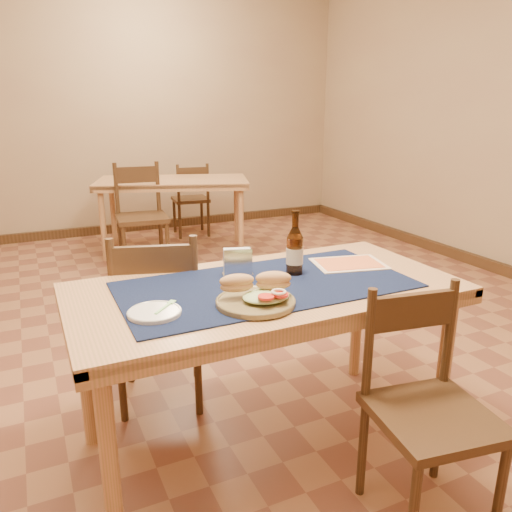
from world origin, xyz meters
name	(u,v)px	position (x,y,z in m)	size (l,w,h in m)	color
room	(199,119)	(0.00, 0.00, 1.40)	(6.04, 7.04, 2.84)	#8F5D3E
main_table	(266,304)	(0.00, -0.80, 0.67)	(1.60, 0.80, 0.75)	tan
placemat	(266,285)	(0.00, -0.80, 0.75)	(1.20, 0.60, 0.01)	#111E3E
baseboard	(206,354)	(0.00, 0.00, 0.05)	(6.00, 7.00, 0.10)	#412917
back_table	(173,187)	(0.52, 2.42, 0.67)	(1.66, 1.19, 0.75)	tan
chair_main_far	(158,316)	(-0.34, -0.30, 0.48)	(0.52, 0.52, 0.91)	#412917
chair_main_near	(427,406)	(0.34, -1.41, 0.44)	(0.45, 0.45, 0.86)	#412917
chair_back_near	(141,215)	(0.09, 2.00, 0.50)	(0.49, 0.49, 0.97)	#412917
chair_back_far	(191,198)	(0.88, 2.96, 0.44)	(0.43, 0.43, 0.85)	#412917
sandwich_plate	(258,296)	(-0.12, -0.98, 0.79)	(0.30, 0.30, 0.11)	brown
side_plate	(154,312)	(-0.50, -0.91, 0.76)	(0.19, 0.19, 0.02)	silver
fork	(166,306)	(-0.45, -0.89, 0.77)	(0.10, 0.11, 0.00)	#82DB78
beer_bottle	(295,251)	(0.17, -0.73, 0.86)	(0.07, 0.07, 0.28)	#4E280D
napkin_holder	(238,262)	(-0.06, -0.63, 0.81)	(0.14, 0.08, 0.12)	white
menu_card	(349,263)	(0.47, -0.72, 0.76)	(0.36, 0.30, 0.01)	beige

